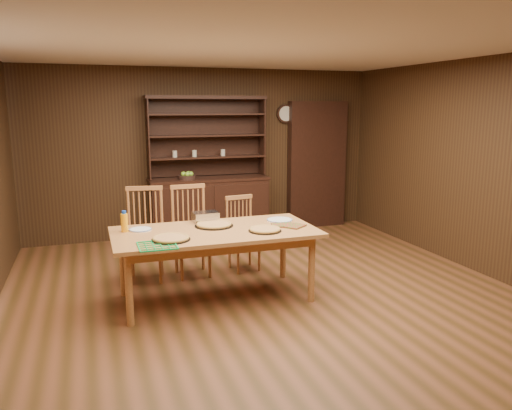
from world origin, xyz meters
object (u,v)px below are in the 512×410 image
object	(u,v)px
chair_right	(242,231)
juice_bottle	(124,222)
china_hutch	(209,200)
chair_center	(191,227)
chair_left	(145,230)
dining_table	(215,237)

from	to	relation	value
chair_right	juice_bottle	world-z (taller)	juice_bottle
china_hutch	chair_center	size ratio (longest dim) A/B	2.00
china_hutch	chair_left	distance (m)	1.99
dining_table	chair_right	bearing A→B (deg)	57.59
dining_table	chair_left	bearing A→B (deg)	124.24
china_hutch	dining_table	bearing A→B (deg)	-102.01
chair_right	juice_bottle	bearing A→B (deg)	-163.37
chair_right	juice_bottle	size ratio (longest dim) A/B	4.20
chair_left	juice_bottle	bearing A→B (deg)	-101.98
chair_center	china_hutch	bearing A→B (deg)	67.61
china_hutch	dining_table	size ratio (longest dim) A/B	1.03
china_hutch	chair_left	bearing A→B (deg)	-125.51
china_hutch	dining_table	xyz separation A→B (m)	(-0.54, -2.53, 0.08)
china_hutch	juice_bottle	xyz separation A→B (m)	(-1.43, -2.29, 0.26)
chair_right	juice_bottle	xyz separation A→B (m)	(-1.46, -0.65, 0.37)
juice_bottle	china_hutch	bearing A→B (deg)	57.98
chair_left	chair_right	distance (m)	1.19
dining_table	juice_bottle	distance (m)	0.94
dining_table	chair_right	world-z (taller)	chair_right
china_hutch	chair_left	world-z (taller)	china_hutch
china_hutch	dining_table	world-z (taller)	china_hutch
china_hutch	chair_left	size ratio (longest dim) A/B	1.99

